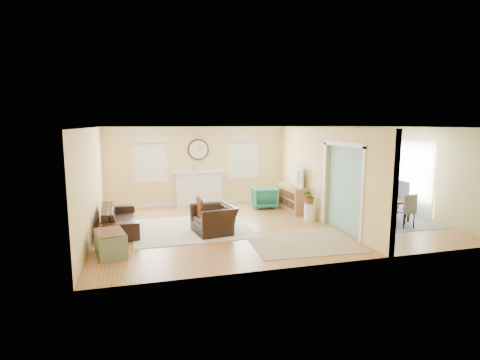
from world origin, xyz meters
name	(u,v)px	position (x,y,z in m)	size (l,w,h in m)	color
floor	(271,224)	(0.00, 0.00, 0.00)	(9.00, 9.00, 0.00)	#98602A
wall_back	(242,165)	(0.00, 3.00, 1.30)	(9.00, 0.02, 2.60)	#EAC577
wall_front	(327,198)	(0.00, -3.00, 1.30)	(9.00, 0.02, 2.60)	#EAC577
wall_left	(91,184)	(-4.50, 0.00, 1.30)	(0.02, 6.00, 2.60)	#EAC577
wall_right	(415,171)	(4.50, 0.00, 1.30)	(0.02, 6.00, 2.60)	#EAC577
ceiling	(273,127)	(0.00, 0.00, 2.60)	(9.00, 6.00, 0.02)	white
partition	(319,171)	(1.51, 0.28, 1.36)	(0.17, 6.00, 2.60)	#EAC577
fireplace	(199,188)	(-1.50, 2.88, 0.60)	(1.70, 0.30, 1.17)	white
wall_clock	(198,150)	(-1.50, 2.97, 1.85)	(0.70, 0.07, 0.70)	#4B2513
window_left	(150,157)	(-3.05, 2.95, 1.66)	(1.05, 0.13, 1.42)	white
window_right	(244,154)	(0.05, 2.95, 1.66)	(1.05, 0.13, 1.42)	white
french_doors	(413,178)	(4.45, 0.00, 1.10)	(0.06, 1.70, 2.20)	white
pendant	(373,141)	(3.00, 0.00, 2.20)	(0.30, 0.30, 0.55)	gold
rug_cream	(192,228)	(-2.13, 0.14, 0.01)	(2.95, 2.56, 0.02)	beige
rug_jute	(303,242)	(0.17, -1.64, 0.01)	(2.39, 1.95, 0.01)	tan
rug_grey	(376,217)	(3.20, -0.08, 0.01)	(2.40, 3.00, 0.01)	slate
sofa	(120,219)	(-3.92, 0.44, 0.32)	(2.17, 0.85, 0.63)	black
eames_chair	(214,219)	(-1.66, -0.38, 0.34)	(1.06, 0.92, 0.69)	black
green_chair	(264,197)	(0.46, 1.97, 0.34)	(0.72, 0.74, 0.67)	#1C6C50
trunk	(111,243)	(-4.02, -1.39, 0.25)	(0.71, 0.98, 0.51)	gray
credenza	(294,198)	(1.20, 1.31, 0.40)	(0.48, 1.40, 0.80)	#A27544
tv	(293,176)	(1.18, 1.31, 1.09)	(1.02, 0.13, 0.59)	black
garden_stool	(310,212)	(1.20, 0.17, 0.23)	(0.32, 0.32, 0.46)	white
potted_plant	(310,196)	(1.20, 0.17, 0.69)	(0.41, 0.36, 0.46)	#337F33
dining_table	(377,207)	(3.20, -0.08, 0.31)	(1.76, 0.98, 0.62)	#4B2513
dining_chair_n	(358,191)	(3.30, 1.07, 0.59)	(0.54, 0.54, 0.99)	slate
dining_chair_s	(405,208)	(3.27, -1.17, 0.53)	(0.41, 0.41, 0.90)	slate
dining_chair_w	(360,200)	(2.63, -0.08, 0.55)	(0.48, 0.48, 0.93)	white
dining_chair_e	(397,196)	(3.81, -0.16, 0.62)	(0.49, 0.49, 1.04)	slate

